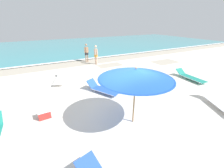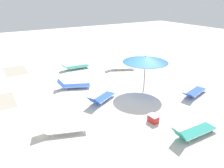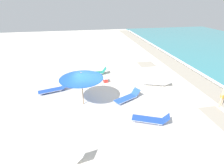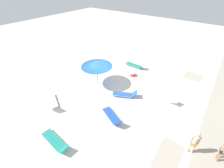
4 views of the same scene
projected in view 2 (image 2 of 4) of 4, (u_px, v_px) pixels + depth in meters
name	position (u px, v px, depth m)	size (l,w,h in m)	color
ground_plane	(137.00, 95.00, 13.39)	(60.00, 60.00, 0.16)	silver
beach_umbrella	(145.00, 59.00, 13.11)	(2.75, 2.75, 2.31)	#9E7547
sun_lounger_under_umbrella	(101.00, 98.00, 12.37)	(1.45, 2.06, 0.59)	blue
sun_lounger_beside_umbrella	(193.00, 132.00, 9.33)	(0.69, 2.25, 0.62)	#1E8475
sun_lounger_near_water_left	(73.00, 85.00, 14.14)	(1.38, 2.11, 0.61)	blue
sun_lounger_near_water_right	(62.00, 129.00, 9.55)	(1.29, 2.25, 0.46)	white
sun_lounger_mid_beach_solo	(76.00, 67.00, 17.80)	(0.77, 2.28, 0.50)	#1E8475
sun_lounger_mid_beach_pair_a	(194.00, 92.00, 13.15)	(1.15, 2.29, 0.47)	blue
sun_lounger_mid_beach_pair_b	(120.00, 67.00, 17.67)	(1.50, 2.25, 0.63)	white
cooler_box	(153.00, 119.00, 10.39)	(0.52, 0.38, 0.37)	red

